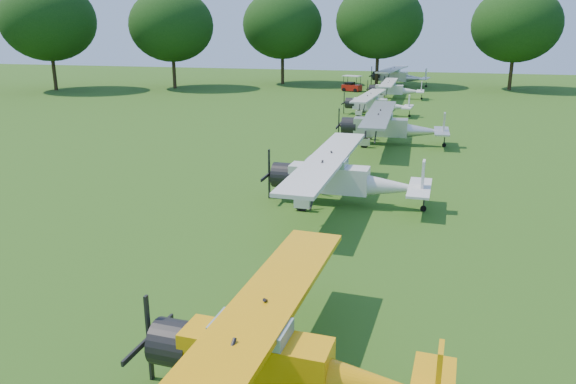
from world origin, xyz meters
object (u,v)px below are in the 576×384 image
object	(u,v)px
aircraft_2	(278,355)
aircraft_6	(393,88)
aircraft_7	(398,75)
aircraft_4	(389,124)
aircraft_5	(375,102)
aircraft_3	(341,175)
golf_cart	(351,86)

from	to	relation	value
aircraft_2	aircraft_6	distance (m)	52.79
aircraft_2	aircraft_7	bearing A→B (deg)	95.06
aircraft_2	aircraft_4	bearing A→B (deg)	93.34
aircraft_4	aircraft_5	distance (m)	12.64
aircraft_3	golf_cart	xyz separation A→B (m)	(-5.00, 43.96, -0.77)
golf_cart	aircraft_6	bearing A→B (deg)	-27.84
aircraft_5	golf_cart	bearing A→B (deg)	109.48
aircraft_2	aircraft_6	bearing A→B (deg)	94.98
aircraft_2	golf_cart	bearing A→B (deg)	100.11
aircraft_2	aircraft_5	bearing A→B (deg)	96.49
aircraft_2	aircraft_5	size ratio (longest dim) A/B	1.11
golf_cart	aircraft_3	bearing A→B (deg)	-64.46
aircraft_3	aircraft_6	bearing A→B (deg)	92.25
aircraft_3	aircraft_4	size ratio (longest dim) A/B	1.01
aircraft_7	aircraft_5	bearing A→B (deg)	-82.10
aircraft_6	aircraft_7	world-z (taller)	aircraft_7
aircraft_3	aircraft_4	xyz separation A→B (m)	(1.30, 13.89, -0.01)
aircraft_6	golf_cart	xyz separation A→B (m)	(-5.30, 5.66, -0.51)
aircraft_6	aircraft_7	bearing A→B (deg)	92.11
aircraft_5	aircraft_6	distance (m)	11.97
aircraft_4	aircraft_5	xyz separation A→B (m)	(-1.99, 12.49, -0.24)
aircraft_4	aircraft_2	bearing A→B (deg)	-91.21
aircraft_2	aircraft_3	world-z (taller)	aircraft_3
aircraft_2	golf_cart	world-z (taller)	aircraft_2
aircraft_2	aircraft_5	world-z (taller)	aircraft_2
aircraft_6	golf_cart	distance (m)	7.77
aircraft_5	aircraft_7	distance (m)	25.01
aircraft_4	aircraft_7	xyz separation A→B (m)	(-1.20, 37.48, 0.02)
aircraft_2	aircraft_6	world-z (taller)	aircraft_2
aircraft_4	aircraft_6	bearing A→B (deg)	92.33
aircraft_7	golf_cart	world-z (taller)	aircraft_7
aircraft_3	aircraft_6	xyz separation A→B (m)	(0.29, 38.31, -0.25)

